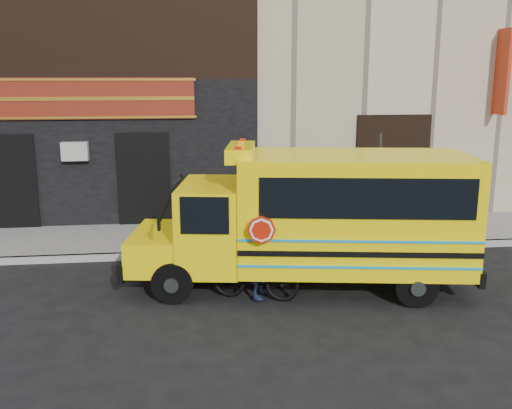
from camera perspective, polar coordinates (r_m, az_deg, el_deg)
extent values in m
plane|color=black|center=(11.54, 3.45, -8.88)|extent=(120.00, 120.00, 0.00)
cube|color=#9D9C97|center=(13.93, 1.56, -4.68)|extent=(40.00, 0.20, 0.15)
cube|color=#64615D|center=(15.36, 0.74, -3.01)|extent=(40.00, 3.00, 0.15)
cube|color=#C6AD95|center=(21.22, -1.60, 17.90)|extent=(20.00, 10.00, 12.00)
cube|color=black|center=(16.52, -17.46, 4.87)|extent=(10.00, 0.30, 4.00)
cube|color=black|center=(16.44, -18.31, 17.04)|extent=(10.00, 0.28, 3.00)
cube|color=maroon|center=(16.23, -17.93, 10.04)|extent=(6.50, 0.12, 1.10)
cube|color=black|center=(16.91, -23.39, 2.00)|extent=(1.30, 0.10, 2.50)
cube|color=black|center=(16.25, -11.13, 2.42)|extent=(1.30, 0.10, 2.50)
cube|color=#B22E14|center=(18.07, 23.42, 12.06)|extent=(0.10, 0.70, 2.40)
cylinder|color=black|center=(11.08, -8.31, -7.72)|extent=(0.83, 0.40, 0.80)
cylinder|color=black|center=(12.85, -6.81, -4.77)|extent=(0.83, 0.40, 0.80)
cylinder|color=black|center=(11.22, 15.71, -7.82)|extent=(0.83, 0.40, 0.80)
cylinder|color=black|center=(12.97, 13.78, -4.89)|extent=(0.83, 0.40, 0.80)
cube|color=#FFDC05|center=(11.92, -9.70, -4.26)|extent=(1.30, 2.13, 0.70)
cube|color=black|center=(12.12, -12.21, -5.32)|extent=(0.44, 2.04, 0.35)
cube|color=#FFDC05|center=(11.61, -4.47, -2.01)|extent=(1.51, 2.26, 1.70)
cube|color=black|center=(11.59, -7.30, -0.06)|extent=(0.34, 1.79, 0.90)
cube|color=#FFDC05|center=(11.56, 9.68, -0.58)|extent=(4.79, 2.87, 2.25)
cube|color=black|center=(12.36, 20.08, -5.48)|extent=(0.46, 2.19, 0.30)
cube|color=black|center=(10.40, 11.11, 0.58)|extent=(3.86, 0.64, 0.75)
cube|color=#FFDC05|center=(11.27, -1.55, 5.26)|extent=(0.74, 1.66, 0.28)
cylinder|color=red|center=(10.22, 0.55, -2.57)|extent=(0.52, 0.11, 0.52)
cylinder|color=#383F3A|center=(14.39, 12.11, 1.24)|extent=(0.06, 0.06, 2.89)
cube|color=#B22E14|center=(14.17, 12.38, 4.76)|extent=(0.02, 0.25, 0.36)
cube|color=white|center=(14.24, 12.30, 2.96)|extent=(0.02, 0.25, 0.32)
imported|color=black|center=(11.06, -0.09, -6.97)|extent=(1.79, 1.04, 1.04)
imported|color=black|center=(10.96, 0.50, -4.86)|extent=(0.71, 0.81, 1.87)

